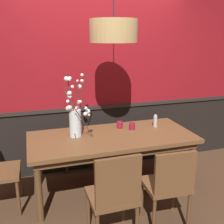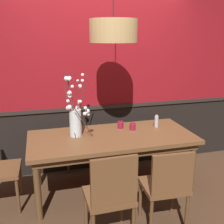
% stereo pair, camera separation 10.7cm
% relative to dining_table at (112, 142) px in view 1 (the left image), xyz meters
% --- Properties ---
extents(ground_plane, '(24.00, 24.00, 0.00)m').
position_rel_dining_table_xyz_m(ground_plane, '(0.00, 0.00, -0.67)').
color(ground_plane, '#4C3321').
extents(back_wall, '(5.62, 0.14, 2.97)m').
position_rel_dining_table_xyz_m(back_wall, '(0.00, 0.73, 0.81)').
color(back_wall, black).
rests_on(back_wall, ground).
extents(dining_table, '(2.01, 0.91, 0.75)m').
position_rel_dining_table_xyz_m(dining_table, '(0.00, 0.00, 0.00)').
color(dining_table, brown).
rests_on(dining_table, ground).
extents(chair_near_side_right, '(0.46, 0.42, 0.89)m').
position_rel_dining_table_xyz_m(chair_near_side_right, '(0.33, -0.84, -0.16)').
color(chair_near_side_right, brown).
rests_on(chair_near_side_right, ground).
extents(chair_far_side_right, '(0.47, 0.47, 0.93)m').
position_rel_dining_table_xyz_m(chair_far_side_right, '(0.34, 0.88, -0.14)').
color(chair_far_side_right, brown).
rests_on(chair_far_side_right, ground).
extents(chair_near_side_left, '(0.45, 0.43, 0.95)m').
position_rel_dining_table_xyz_m(chair_near_side_left, '(-0.26, -0.90, -0.13)').
color(chair_near_side_left, brown).
rests_on(chair_near_side_left, ground).
extents(chair_far_side_left, '(0.48, 0.42, 0.91)m').
position_rel_dining_table_xyz_m(chair_far_side_left, '(-0.31, 0.85, -0.14)').
color(chair_far_side_left, brown).
rests_on(chair_far_side_left, ground).
extents(vase_with_blossoms, '(0.32, 0.37, 0.78)m').
position_rel_dining_table_xyz_m(vase_with_blossoms, '(-0.43, 0.10, 0.30)').
color(vase_with_blossoms, silver).
rests_on(vase_with_blossoms, dining_table).
extents(candle_holder_nearer_center, '(0.08, 0.08, 0.09)m').
position_rel_dining_table_xyz_m(candle_holder_nearer_center, '(0.31, 0.13, 0.13)').
color(candle_holder_nearer_center, maroon).
rests_on(candle_holder_nearer_center, dining_table).
extents(candle_holder_nearer_edge, '(0.08, 0.08, 0.09)m').
position_rel_dining_table_xyz_m(candle_holder_nearer_edge, '(0.18, 0.23, 0.13)').
color(candle_holder_nearer_edge, maroon).
rests_on(candle_holder_nearer_edge, dining_table).
extents(condiment_bottle, '(0.05, 0.05, 0.16)m').
position_rel_dining_table_xyz_m(condiment_bottle, '(0.65, 0.15, 0.16)').
color(condiment_bottle, '#ADADB2').
rests_on(condiment_bottle, dining_table).
extents(pendant_lamp, '(0.52, 0.52, 1.11)m').
position_rel_dining_table_xyz_m(pendant_lamp, '(-0.00, -0.05, 1.31)').
color(pendant_lamp, tan).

